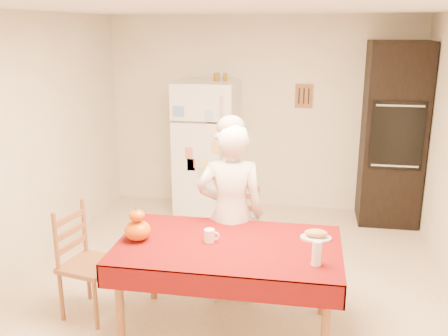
% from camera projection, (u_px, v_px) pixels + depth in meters
% --- Properties ---
extents(floor, '(4.50, 4.50, 0.00)m').
position_uv_depth(floor, '(234.00, 284.00, 4.73)').
color(floor, tan).
rests_on(floor, ground).
extents(room_shell, '(4.02, 4.52, 2.51)m').
position_uv_depth(room_shell, '(235.00, 115.00, 4.29)').
color(room_shell, beige).
rests_on(room_shell, ground).
extents(refrigerator, '(0.75, 0.74, 1.70)m').
position_uv_depth(refrigerator, '(207.00, 148.00, 6.39)').
color(refrigerator, white).
rests_on(refrigerator, floor).
extents(oven_cabinet, '(0.70, 0.62, 2.20)m').
position_uv_depth(oven_cabinet, '(393.00, 135.00, 5.99)').
color(oven_cabinet, black).
rests_on(oven_cabinet, floor).
extents(dining_table, '(1.70, 1.00, 0.76)m').
position_uv_depth(dining_table, '(228.00, 252.00, 3.81)').
color(dining_table, brown).
rests_on(dining_table, floor).
extents(chair_far, '(0.46, 0.45, 0.95)m').
position_uv_depth(chair_far, '(236.00, 233.00, 4.63)').
color(chair_far, brown).
rests_on(chair_far, floor).
extents(chair_left, '(0.48, 0.50, 0.95)m').
position_uv_depth(chair_left, '(83.00, 257.00, 4.14)').
color(chair_left, brown).
rests_on(chair_left, floor).
extents(seated_woman, '(0.64, 0.48, 1.60)m').
position_uv_depth(seated_woman, '(231.00, 215.00, 4.26)').
color(seated_woman, silver).
rests_on(seated_woman, floor).
extents(coffee_mug, '(0.08, 0.08, 0.10)m').
position_uv_depth(coffee_mug, '(209.00, 236.00, 3.81)').
color(coffee_mug, white).
rests_on(coffee_mug, dining_table).
extents(pumpkin_lower, '(0.21, 0.21, 0.15)m').
position_uv_depth(pumpkin_lower, '(138.00, 230.00, 3.84)').
color(pumpkin_lower, '#E45A05').
rests_on(pumpkin_lower, dining_table).
extents(pumpkin_upper, '(0.12, 0.12, 0.09)m').
position_uv_depth(pumpkin_upper, '(137.00, 215.00, 3.81)').
color(pumpkin_upper, red).
rests_on(pumpkin_upper, pumpkin_lower).
extents(wine_glass, '(0.07, 0.07, 0.18)m').
position_uv_depth(wine_glass, '(317.00, 253.00, 3.44)').
color(wine_glass, white).
rests_on(wine_glass, dining_table).
extents(bread_plate, '(0.24, 0.24, 0.02)m').
position_uv_depth(bread_plate, '(316.00, 238.00, 3.87)').
color(bread_plate, silver).
rests_on(bread_plate, dining_table).
extents(bread_loaf, '(0.18, 0.10, 0.06)m').
position_uv_depth(bread_loaf, '(316.00, 233.00, 3.86)').
color(bread_loaf, '#9B7A4C').
rests_on(bread_loaf, bread_plate).
extents(spice_jar_left, '(0.05, 0.05, 0.10)m').
position_uv_depth(spice_jar_left, '(216.00, 77.00, 6.17)').
color(spice_jar_left, brown).
rests_on(spice_jar_left, refrigerator).
extents(spice_jar_mid, '(0.05, 0.05, 0.10)m').
position_uv_depth(spice_jar_mid, '(218.00, 77.00, 6.17)').
color(spice_jar_mid, '#905E1A').
rests_on(spice_jar_mid, refrigerator).
extents(spice_jar_right, '(0.05, 0.05, 0.10)m').
position_uv_depth(spice_jar_right, '(225.00, 77.00, 6.15)').
color(spice_jar_right, '#895B19').
rests_on(spice_jar_right, refrigerator).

